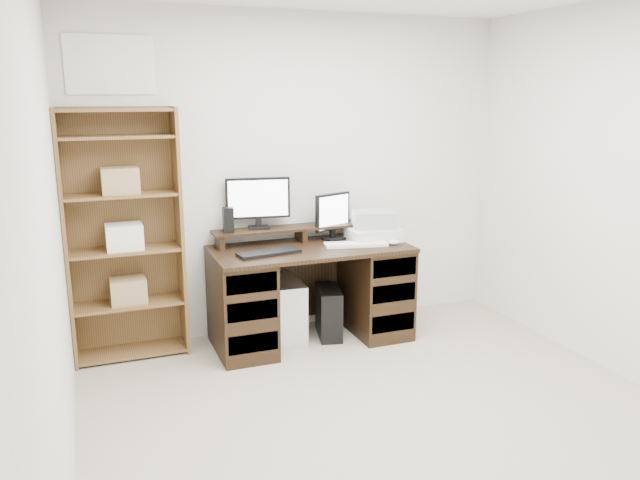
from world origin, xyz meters
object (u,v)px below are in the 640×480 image
monitor_wide (258,200)px  bookshelf (124,233)px  desk (310,292)px  tower_silver (286,310)px  monitor_small (333,214)px  printer (373,234)px  tower_black (329,312)px

monitor_wide → bookshelf: (-1.00, -0.05, -0.17)m
bookshelf → monitor_wide: bearing=2.7°
desk → monitor_wide: (-0.33, 0.26, 0.70)m
tower_silver → bookshelf: (-1.16, 0.14, 0.68)m
monitor_small → bookshelf: size_ratio=0.21×
monitor_small → tower_silver: bearing=172.3°
monitor_small → tower_silver: 0.83m
bookshelf → printer: bearing=-5.8°
desk → monitor_wide: bearing=141.8°
desk → printer: size_ratio=3.80×
desk → monitor_small: (0.26, 0.17, 0.56)m
tower_silver → bookshelf: 1.35m
monitor_small → bookshelf: (-1.59, 0.04, -0.03)m
monitor_small → tower_black: bearing=-141.5°
tower_black → bookshelf: size_ratio=0.23×
tower_black → tower_silver: bearing=-175.4°
desk → bookshelf: bearing=170.9°
tower_silver → tower_black: tower_silver is taller
monitor_wide → bookshelf: 1.02m
printer → tower_silver: 0.91m
tower_silver → tower_black: size_ratio=1.14×
monitor_wide → tower_silver: bearing=-41.0°
printer → tower_black: printer is taller
monitor_wide → bookshelf: bearing=-168.9°
monitor_wide → tower_silver: size_ratio=1.02×
tower_black → monitor_small: bearing=72.6°
desk → tower_silver: desk is taller
desk → bookshelf: (-1.33, 0.21, 0.53)m
tower_black → bookshelf: (-1.50, 0.19, 0.72)m
printer → tower_silver: printer is taller
printer → bookshelf: size_ratio=0.22×
monitor_small → tower_silver: size_ratio=0.77×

